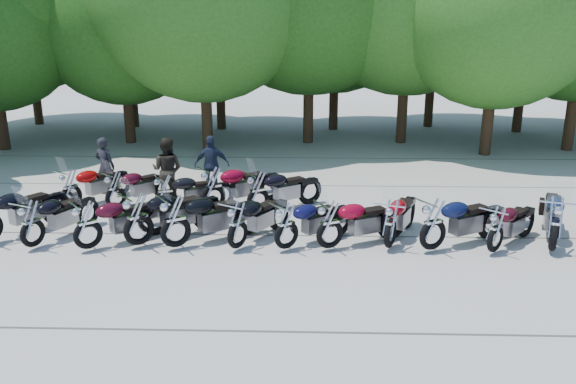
{
  "coord_description": "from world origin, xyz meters",
  "views": [
    {
      "loc": [
        0.38,
        -11.25,
        4.83
      ],
      "look_at": [
        0.0,
        1.5,
        1.1
      ],
      "focal_mm": 35.0,
      "sensor_mm": 36.0,
      "label": 1
    }
  ],
  "objects_px": {
    "motorcycle_16": "(213,187)",
    "motorcycle_3": "(138,218)",
    "motorcycle_11": "(555,222)",
    "motorcycle_13": "(70,188)",
    "motorcycle_6": "(286,224)",
    "motorcycle_15": "(165,192)",
    "motorcycle_8": "(391,223)",
    "motorcycle_9": "(434,223)",
    "rider_1": "(167,170)",
    "rider_0": "(105,166)",
    "rider_2": "(212,165)",
    "motorcycle_1": "(31,222)",
    "motorcycle_7": "(330,223)",
    "motorcycle_14": "(115,189)",
    "motorcycle_4": "(175,220)",
    "motorcycle_10": "(496,228)",
    "motorcycle_2": "(87,224)",
    "motorcycle_5": "(237,224)",
    "motorcycle_17": "(258,191)"
  },
  "relations": [
    {
      "from": "motorcycle_16",
      "to": "motorcycle_3",
      "type": "bearing_deg",
      "value": 119.27
    },
    {
      "from": "motorcycle_11",
      "to": "motorcycle_3",
      "type": "bearing_deg",
      "value": 20.42
    },
    {
      "from": "motorcycle_13",
      "to": "motorcycle_6",
      "type": "bearing_deg",
      "value": -170.87
    },
    {
      "from": "motorcycle_3",
      "to": "motorcycle_15",
      "type": "height_order",
      "value": "motorcycle_3"
    },
    {
      "from": "motorcycle_11",
      "to": "motorcycle_8",
      "type": "bearing_deg",
      "value": 19.27
    },
    {
      "from": "motorcycle_11",
      "to": "motorcycle_13",
      "type": "relative_size",
      "value": 1.13
    },
    {
      "from": "motorcycle_9",
      "to": "motorcycle_11",
      "type": "height_order",
      "value": "motorcycle_11"
    },
    {
      "from": "motorcycle_3",
      "to": "motorcycle_9",
      "type": "relative_size",
      "value": 1.03
    },
    {
      "from": "motorcycle_11",
      "to": "rider_1",
      "type": "distance_m",
      "value": 10.13
    },
    {
      "from": "rider_0",
      "to": "rider_2",
      "type": "distance_m",
      "value": 3.19
    },
    {
      "from": "motorcycle_1",
      "to": "rider_2",
      "type": "distance_m",
      "value": 5.69
    },
    {
      "from": "motorcycle_7",
      "to": "motorcycle_14",
      "type": "distance_m",
      "value": 6.39
    },
    {
      "from": "motorcycle_9",
      "to": "motorcycle_11",
      "type": "xyz_separation_m",
      "value": [
        2.66,
        0.03,
        0.03
      ]
    },
    {
      "from": "motorcycle_6",
      "to": "rider_0",
      "type": "xyz_separation_m",
      "value": [
        -5.58,
        4.38,
        0.24
      ]
    },
    {
      "from": "motorcycle_4",
      "to": "motorcycle_10",
      "type": "distance_m",
      "value": 7.11
    },
    {
      "from": "motorcycle_2",
      "to": "motorcycle_5",
      "type": "height_order",
      "value": "motorcycle_2"
    },
    {
      "from": "motorcycle_16",
      "to": "motorcycle_9",
      "type": "bearing_deg",
      "value": -151.94
    },
    {
      "from": "motorcycle_6",
      "to": "rider_0",
      "type": "height_order",
      "value": "rider_0"
    },
    {
      "from": "motorcycle_3",
      "to": "motorcycle_4",
      "type": "distance_m",
      "value": 0.88
    },
    {
      "from": "motorcycle_7",
      "to": "motorcycle_10",
      "type": "relative_size",
      "value": 1.07
    },
    {
      "from": "motorcycle_17",
      "to": "motorcycle_10",
      "type": "bearing_deg",
      "value": -149.59
    },
    {
      "from": "motorcycle_5",
      "to": "motorcycle_11",
      "type": "height_order",
      "value": "motorcycle_11"
    },
    {
      "from": "motorcycle_7",
      "to": "motorcycle_9",
      "type": "relative_size",
      "value": 0.94
    },
    {
      "from": "motorcycle_2",
      "to": "rider_2",
      "type": "xyz_separation_m",
      "value": [
        2.05,
        4.68,
        0.23
      ]
    },
    {
      "from": "motorcycle_2",
      "to": "motorcycle_10",
      "type": "relative_size",
      "value": 1.07
    },
    {
      "from": "motorcycle_13",
      "to": "rider_1",
      "type": "bearing_deg",
      "value": -126.14
    },
    {
      "from": "motorcycle_6",
      "to": "motorcycle_10",
      "type": "relative_size",
      "value": 1.03
    },
    {
      "from": "motorcycle_3",
      "to": "rider_0",
      "type": "distance_m",
      "value": 4.81
    },
    {
      "from": "motorcycle_1",
      "to": "motorcycle_15",
      "type": "height_order",
      "value": "motorcycle_1"
    },
    {
      "from": "motorcycle_7",
      "to": "motorcycle_13",
      "type": "height_order",
      "value": "motorcycle_7"
    },
    {
      "from": "motorcycle_7",
      "to": "motorcycle_17",
      "type": "height_order",
      "value": "same"
    },
    {
      "from": "motorcycle_6",
      "to": "motorcycle_16",
      "type": "height_order",
      "value": "motorcycle_16"
    },
    {
      "from": "motorcycle_14",
      "to": "motorcycle_15",
      "type": "height_order",
      "value": "motorcycle_14"
    },
    {
      "from": "motorcycle_1",
      "to": "motorcycle_11",
      "type": "distance_m",
      "value": 11.65
    },
    {
      "from": "motorcycle_11",
      "to": "motorcycle_14",
      "type": "relative_size",
      "value": 1.19
    },
    {
      "from": "motorcycle_1",
      "to": "motorcycle_8",
      "type": "distance_m",
      "value": 8.07
    },
    {
      "from": "motorcycle_9",
      "to": "motorcycle_14",
      "type": "xyz_separation_m",
      "value": [
        -8.04,
        2.81,
        -0.09
      ]
    },
    {
      "from": "motorcycle_9",
      "to": "rider_1",
      "type": "height_order",
      "value": "rider_1"
    },
    {
      "from": "motorcycle_4",
      "to": "motorcycle_11",
      "type": "height_order",
      "value": "motorcycle_11"
    },
    {
      "from": "motorcycle_10",
      "to": "motorcycle_15",
      "type": "xyz_separation_m",
      "value": [
        -7.96,
        2.63,
        -0.01
      ]
    },
    {
      "from": "motorcycle_16",
      "to": "motorcycle_11",
      "type": "bearing_deg",
      "value": -143.48
    },
    {
      "from": "motorcycle_14",
      "to": "motorcycle_17",
      "type": "xyz_separation_m",
      "value": [
        3.94,
        -0.23,
        0.05
      ]
    },
    {
      "from": "motorcycle_1",
      "to": "motorcycle_16",
      "type": "xyz_separation_m",
      "value": [
        3.66,
        2.8,
        0.06
      ]
    },
    {
      "from": "motorcycle_1",
      "to": "motorcycle_13",
      "type": "height_order",
      "value": "motorcycle_1"
    },
    {
      "from": "rider_1",
      "to": "rider_2",
      "type": "bearing_deg",
      "value": -132.29
    },
    {
      "from": "motorcycle_3",
      "to": "motorcycle_6",
      "type": "distance_m",
      "value": 3.37
    },
    {
      "from": "rider_1",
      "to": "rider_2",
      "type": "height_order",
      "value": "rider_1"
    },
    {
      "from": "motorcycle_16",
      "to": "motorcycle_7",
      "type": "bearing_deg",
      "value": -166.39
    },
    {
      "from": "motorcycle_8",
      "to": "rider_0",
      "type": "distance_m",
      "value": 8.97
    },
    {
      "from": "motorcycle_2",
      "to": "motorcycle_14",
      "type": "height_order",
      "value": "motorcycle_2"
    }
  ]
}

